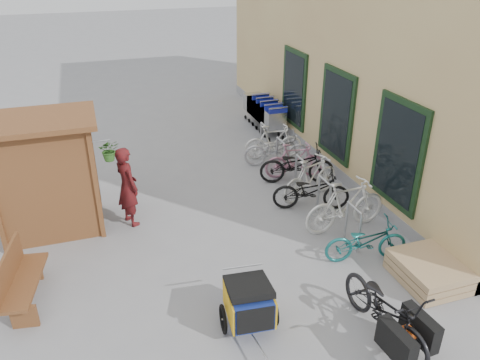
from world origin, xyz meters
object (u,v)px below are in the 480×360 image
object	(u,v)px
pallet_stack	(428,271)
child_trailer	(249,302)
bike_0	(366,241)
person_kiosk	(127,186)
kiosk	(40,161)
bike_7	(273,142)
bike_5	(295,161)
cargo_bike	(387,311)
bike_1	(346,205)
bike_4	(297,165)
bike_2	(311,191)
shopping_carts	(264,110)
bike_6	(277,149)
bike_3	(311,178)
bench	(18,279)

from	to	relation	value
pallet_stack	child_trailer	bearing A→B (deg)	-179.24
bike_0	person_kiosk	bearing A→B (deg)	66.14
kiosk	person_kiosk	xyz separation A→B (m)	(1.58, -0.26, -0.69)
child_trailer	bike_7	distance (m)	6.48
bike_0	bike_5	size ratio (longest dim) A/B	1.02
cargo_bike	bike_5	bearing A→B (deg)	75.38
bike_0	bike_1	world-z (taller)	bike_1
bike_4	cargo_bike	bearing A→B (deg)	-172.73
bike_5	person_kiosk	bearing A→B (deg)	112.68
bike_0	bike_7	world-z (taller)	bike_7
bike_5	bike_0	bearing A→B (deg)	-172.85
child_trailer	person_kiosk	world-z (taller)	person_kiosk
cargo_bike	bike_0	bearing A→B (deg)	62.18
bike_2	bike_7	xyz separation A→B (m)	(0.25, 2.86, 0.04)
shopping_carts	person_kiosk	size ratio (longest dim) A/B	1.40
bike_1	bike_6	size ratio (longest dim) A/B	1.06
shopping_carts	bike_4	xyz separation A→B (m)	(-0.59, -3.83, -0.15)
kiosk	pallet_stack	bearing A→B (deg)	-31.66
bike_1	bike_7	bearing A→B (deg)	-3.36
child_trailer	person_kiosk	size ratio (longest dim) A/B	0.86
bike_1	bike_3	world-z (taller)	bike_1
child_trailer	bike_4	size ratio (longest dim) A/B	0.81
cargo_bike	bike_2	world-z (taller)	cargo_bike
bike_7	bike_6	bearing A→B (deg)	177.89
shopping_carts	bike_7	size ratio (longest dim) A/B	1.50
cargo_bike	bench	bearing A→B (deg)	149.80
kiosk	shopping_carts	world-z (taller)	kiosk
shopping_carts	bike_2	size ratio (longest dim) A/B	1.41
bike_4	kiosk	bearing A→B (deg)	110.92
bike_0	bike_4	xyz separation A→B (m)	(0.12, 3.34, 0.07)
person_kiosk	bike_5	size ratio (longest dim) A/B	1.13
bike_7	kiosk	bearing A→B (deg)	117.27
bike_0	bike_4	distance (m)	3.34
bike_1	bench	bearing A→B (deg)	89.56
bike_2	bike_3	distance (m)	0.52
kiosk	person_kiosk	size ratio (longest dim) A/B	1.45
kiosk	bike_2	world-z (taller)	kiosk
bike_2	bike_3	xyz separation A→B (m)	(0.22, 0.47, 0.06)
kiosk	bike_0	bearing A→B (deg)	-28.03
kiosk	bench	size ratio (longest dim) A/B	1.61
kiosk	bike_7	distance (m)	6.12
cargo_bike	bike_6	world-z (taller)	cargo_bike
bike_0	bike_4	world-z (taller)	bike_4
bike_6	bike_5	bearing A→B (deg)	-156.23
child_trailer	bike_3	bearing A→B (deg)	57.48
kiosk	bike_5	world-z (taller)	kiosk
kiosk	bike_0	world-z (taller)	kiosk
cargo_bike	person_kiosk	xyz separation A→B (m)	(-3.22, 4.50, 0.36)
bike_5	bike_6	size ratio (longest dim) A/B	0.87
child_trailer	bike_6	world-z (taller)	bike_6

